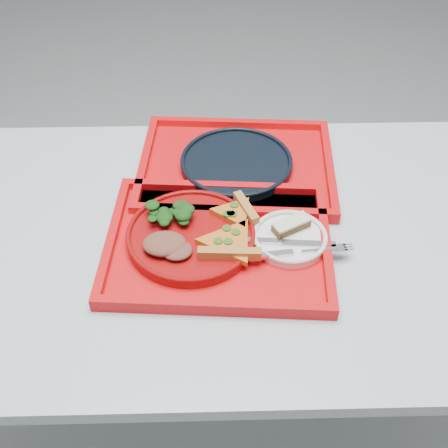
{
  "coord_description": "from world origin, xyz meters",
  "views": [
    {
      "loc": [
        -0.01,
        -0.83,
        1.58
      ],
      "look_at": [
        0.01,
        -0.0,
        0.78
      ],
      "focal_mm": 45.0,
      "sensor_mm": 36.0,
      "label": 1
    }
  ],
  "objects_px": {
    "dinner_plate": "(191,237)",
    "dessert_bar": "(291,225)",
    "tray_main": "(218,245)",
    "tray_far": "(236,168)",
    "navy_plate": "(236,164)"
  },
  "relations": [
    {
      "from": "dinner_plate",
      "to": "dessert_bar",
      "type": "distance_m",
      "value": 0.21
    },
    {
      "from": "tray_main",
      "to": "tray_far",
      "type": "bearing_deg",
      "value": 83.41
    },
    {
      "from": "tray_far",
      "to": "navy_plate",
      "type": "height_order",
      "value": "navy_plate"
    },
    {
      "from": "dinner_plate",
      "to": "dessert_bar",
      "type": "xyz_separation_m",
      "value": [
        0.2,
        0.01,
        0.02
      ]
    },
    {
      "from": "tray_main",
      "to": "navy_plate",
      "type": "xyz_separation_m",
      "value": [
        0.05,
        0.25,
        0.01
      ]
    },
    {
      "from": "dessert_bar",
      "to": "dinner_plate",
      "type": "bearing_deg",
      "value": 155.07
    },
    {
      "from": "tray_far",
      "to": "navy_plate",
      "type": "bearing_deg",
      "value": -175.77
    },
    {
      "from": "dinner_plate",
      "to": "dessert_bar",
      "type": "bearing_deg",
      "value": 3.72
    },
    {
      "from": "tray_main",
      "to": "dessert_bar",
      "type": "relative_size",
      "value": 5.41
    },
    {
      "from": "navy_plate",
      "to": "dessert_bar",
      "type": "height_order",
      "value": "dessert_bar"
    },
    {
      "from": "dinner_plate",
      "to": "tray_far",
      "type": "bearing_deg",
      "value": 66.95
    },
    {
      "from": "navy_plate",
      "to": "dinner_plate",
      "type": "bearing_deg",
      "value": -113.05
    },
    {
      "from": "dessert_bar",
      "to": "tray_main",
      "type": "bearing_deg",
      "value": 160.21
    },
    {
      "from": "tray_main",
      "to": "dinner_plate",
      "type": "distance_m",
      "value": 0.06
    },
    {
      "from": "tray_main",
      "to": "dinner_plate",
      "type": "relative_size",
      "value": 1.73
    }
  ]
}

